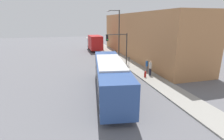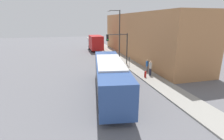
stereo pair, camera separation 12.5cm
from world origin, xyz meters
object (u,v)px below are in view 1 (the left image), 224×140
(parking_meter, at_px, (129,60))
(street_lamp, at_px, (118,31))
(fire_hydrant, at_px, (145,74))
(city_bus, at_px, (110,75))
(pedestrian_mid_block, at_px, (147,66))
(traffic_light_pole, at_px, (119,43))
(delivery_truck, at_px, (95,43))
(pedestrian_near_corner, at_px, (150,68))

(parking_meter, bearing_deg, street_lamp, 89.97)
(fire_hydrant, height_order, parking_meter, parking_meter)
(city_bus, height_order, pedestrian_mid_block, city_bus)
(city_bus, distance_m, parking_meter, 9.79)
(fire_hydrant, xyz_separation_m, traffic_light_pole, (-1.06, 6.86, 2.80))
(fire_hydrant, bearing_deg, parking_meter, 90.00)
(delivery_truck, bearing_deg, fire_hydrant, -83.53)
(traffic_light_pole, bearing_deg, pedestrian_mid_block, -65.79)
(city_bus, distance_m, pedestrian_mid_block, 7.97)
(street_lamp, bearing_deg, traffic_light_pole, -104.56)
(pedestrian_mid_block, bearing_deg, pedestrian_near_corner, -99.75)
(fire_hydrant, height_order, pedestrian_near_corner, pedestrian_near_corner)
(city_bus, relative_size, pedestrian_near_corner, 6.56)
(parking_meter, distance_m, pedestrian_mid_block, 3.57)
(fire_hydrant, distance_m, pedestrian_mid_block, 2.31)
(traffic_light_pole, bearing_deg, city_bus, -111.82)
(pedestrian_mid_block, bearing_deg, traffic_light_pole, 114.21)
(delivery_truck, relative_size, pedestrian_mid_block, 4.16)
(delivery_truck, distance_m, traffic_light_pole, 13.69)
(traffic_light_pole, bearing_deg, fire_hydrant, -81.21)
(parking_meter, xyz_separation_m, street_lamp, (0.00, 5.62, 3.77))
(city_bus, height_order, pedestrian_near_corner, city_bus)
(delivery_truck, bearing_deg, street_lamp, -76.21)
(parking_meter, bearing_deg, city_bus, -120.98)
(delivery_truck, relative_size, traffic_light_pole, 1.47)
(parking_meter, xyz_separation_m, pedestrian_mid_block, (1.15, -3.38, -0.08))
(street_lamp, bearing_deg, parking_meter, -90.03)
(street_lamp, height_order, pedestrian_near_corner, street_lamp)
(city_bus, height_order, traffic_light_pole, traffic_light_pole)
(traffic_light_pole, bearing_deg, parking_meter, -55.21)
(city_bus, relative_size, pedestrian_mid_block, 7.27)
(fire_hydrant, distance_m, parking_meter, 5.36)
(traffic_light_pole, distance_m, street_lamp, 4.49)
(city_bus, relative_size, street_lamp, 1.46)
(parking_meter, distance_m, pedestrian_near_corner, 4.84)
(fire_hydrant, relative_size, street_lamp, 0.10)
(delivery_truck, relative_size, fire_hydrant, 8.80)
(city_bus, bearing_deg, fire_hydrant, 40.10)
(city_bus, xyz_separation_m, pedestrian_near_corner, (5.93, 3.61, -0.73))
(traffic_light_pole, xyz_separation_m, parking_meter, (1.06, -1.53, -2.28))
(pedestrian_near_corner, xyz_separation_m, pedestrian_mid_block, (0.24, 1.38, -0.10))
(delivery_truck, bearing_deg, traffic_light_pole, -84.71)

